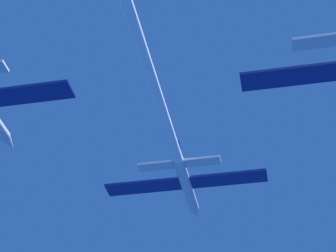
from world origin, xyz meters
TOP-DOWN VIEW (x-y plane):
  - jet_lead at (0.34, -8.73)m, footprint 16.89×40.53m

SIDE VIEW (x-z plane):
  - jet_lead at x=0.34m, z-range -1.87..0.93m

